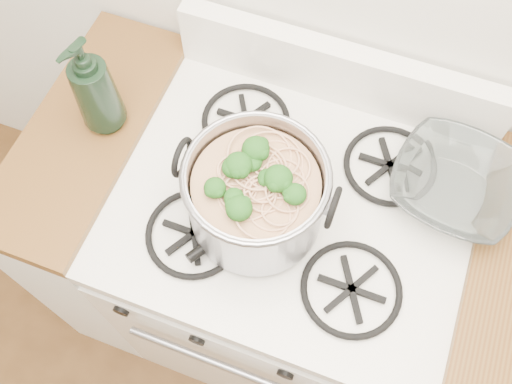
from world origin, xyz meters
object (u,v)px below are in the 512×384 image
glass_bowl (452,188)px  stock_pot (256,196)px  spatula (286,188)px  bottle (93,86)px  gas_range (284,271)px

glass_bowl → stock_pot: bearing=-151.7°
stock_pot → spatula: (0.04, 0.08, -0.08)m
glass_bowl → bottle: size_ratio=0.41×
gas_range → spatula: 0.50m
spatula → glass_bowl: size_ratio=2.93×
gas_range → spatula: spatula is taller
gas_range → stock_pot: (-0.06, -0.07, 0.58)m
gas_range → glass_bowl: (0.31, 0.13, 0.50)m
stock_pot → glass_bowl: stock_pot is taller
stock_pot → bottle: 0.42m
bottle → stock_pot: bearing=1.2°
spatula → glass_bowl: bearing=51.2°
spatula → glass_bowl: 0.35m
glass_bowl → gas_range: bearing=-156.8°
spatula → glass_bowl: glass_bowl is taller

